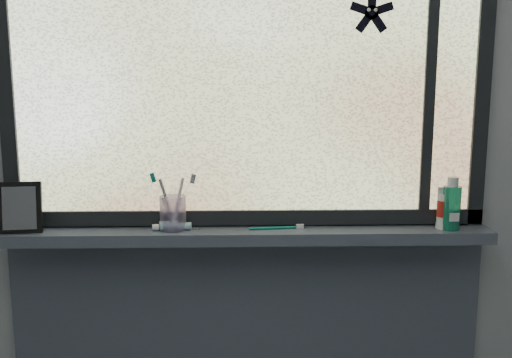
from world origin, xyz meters
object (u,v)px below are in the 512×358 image
object	(u,v)px
vanity_mirror	(20,207)
mouthwash_bottle	(452,203)
toothbrush_cup	(173,213)
cream_tube	(443,207)

from	to	relation	value
vanity_mirror	mouthwash_bottle	world-z (taller)	vanity_mirror
toothbrush_cup	mouthwash_bottle	xyz separation A→B (m)	(0.92, -0.02, 0.03)
vanity_mirror	mouthwash_bottle	distance (m)	1.40
vanity_mirror	cream_tube	size ratio (longest dim) A/B	1.66
mouthwash_bottle	cream_tube	world-z (taller)	mouthwash_bottle
mouthwash_bottle	cream_tube	xyz separation A→B (m)	(-0.02, 0.01, -0.01)
toothbrush_cup	cream_tube	xyz separation A→B (m)	(0.89, -0.01, 0.02)
mouthwash_bottle	cream_tube	bearing A→B (deg)	151.29
vanity_mirror	cream_tube	xyz separation A→B (m)	(1.38, 0.02, -0.01)
toothbrush_cup	mouthwash_bottle	size ratio (longest dim) A/B	0.78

